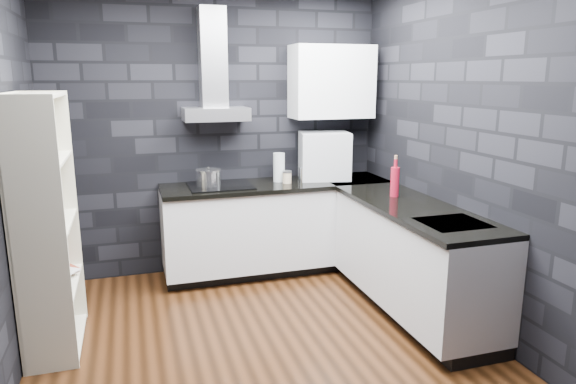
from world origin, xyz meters
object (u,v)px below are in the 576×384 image
pot (209,178)px  bookshelf (46,225)px  glass_vase (279,167)px  fruit_bowl (44,223)px  utensil_crock (304,174)px  appliance_garage (324,156)px  red_bottle (395,182)px  storage_jar (287,178)px

pot → bookshelf: bearing=-143.5°
glass_vase → bookshelf: size_ratio=0.15×
pot → glass_vase: (0.69, 0.04, 0.06)m
fruit_bowl → bookshelf: bearing=90.0°
bookshelf → fruit_bowl: bookshelf is taller
utensil_crock → bookshelf: bookshelf is taller
glass_vase → utensil_crock: 0.26m
appliance_garage → fruit_bowl: (-2.43, -1.05, -0.19)m
red_bottle → utensil_crock: bearing=121.0°
utensil_crock → appliance_garage: bearing=11.7°
appliance_garage → bookshelf: bookshelf is taller
bookshelf → glass_vase: bearing=23.3°
utensil_crock → pot: bearing=179.1°
storage_jar → red_bottle: red_bottle is taller
storage_jar → bookshelf: bookshelf is taller
utensil_crock → red_bottle: red_bottle is taller
storage_jar → red_bottle: 1.08m
red_bottle → bookshelf: 2.72m
glass_vase → appliance_garage: 0.48m
glass_vase → utensil_crock: size_ratio=1.99×
glass_vase → bookshelf: 2.19m
glass_vase → fruit_bowl: 2.23m
glass_vase → bookshelf: (-1.96, -0.98, -0.14)m
red_bottle → pot: bearing=149.0°
glass_vase → utensil_crock: bearing=-11.9°
bookshelf → utensil_crock: bearing=19.6°
utensil_crock → fruit_bowl: 2.42m
pot → fruit_bowl: pot is taller
appliance_garage → fruit_bowl: size_ratio=2.49×
storage_jar → glass_vase: bearing=115.4°
bookshelf → red_bottle: bearing=-1.8°
storage_jar → fruit_bowl: size_ratio=0.54×
red_bottle → glass_vase: bearing=129.8°
storage_jar → red_bottle: bearing=-48.7°
pot → storage_jar: bearing=-5.2°
red_bottle → bookshelf: (-2.72, -0.06, -0.13)m
storage_jar → fruit_bowl: 2.22m
glass_vase → storage_jar: size_ratio=2.69×
glass_vase → red_bottle: glass_vase is taller
appliance_garage → utensil_crock: bearing=-156.9°
glass_vase → storage_jar: (0.05, -0.10, -0.09)m
glass_vase → pot: bearing=-176.9°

